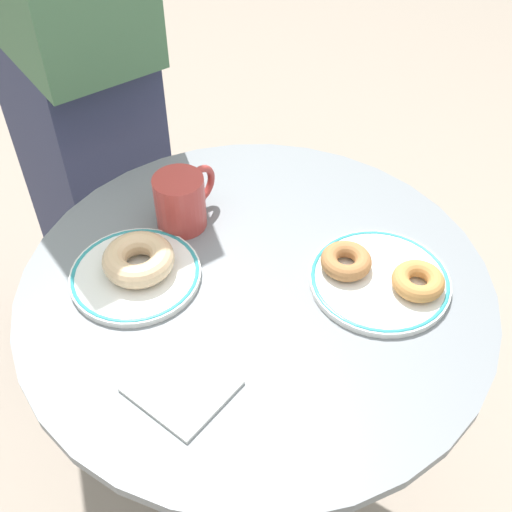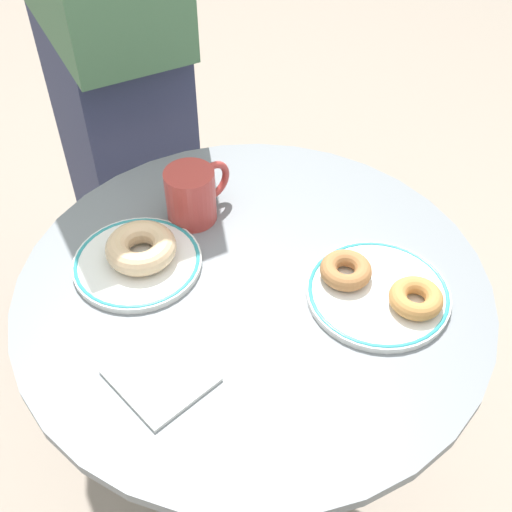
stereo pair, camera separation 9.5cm
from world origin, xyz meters
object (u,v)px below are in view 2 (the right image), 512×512
donut_old_fashioned (416,298)px  paper_napkin (161,376)px  coffee_mug (193,194)px  cafe_table (254,373)px  person_figure (109,60)px  donut_glazed (141,248)px  plate_left (137,262)px  plate_right (378,293)px  donut_cinnamon (346,270)px

donut_old_fashioned → paper_napkin: size_ratio=0.64×
paper_napkin → coffee_mug: coffee_mug is taller
cafe_table → person_figure: (-0.50, 0.39, 0.30)m
donut_old_fashioned → donut_glazed: bearing=-169.7°
person_figure → plate_left: bearing=-53.4°
cafe_table → plate_left: bearing=-168.0°
donut_glazed → paper_napkin: 0.22m
plate_right → donut_old_fashioned: 0.06m
donut_cinnamon → donut_old_fashioned: bearing=-6.4°
donut_old_fashioned → coffee_mug: bearing=172.2°
plate_right → donut_glazed: bearing=-167.5°
cafe_table → donut_cinnamon: bearing=24.9°
coffee_mug → plate_left: bearing=-101.3°
donut_old_fashioned → donut_cinnamon: size_ratio=1.00×
cafe_table → coffee_mug: (-0.15, 0.10, 0.28)m
plate_right → donut_old_fashioned: (0.05, -0.00, 0.02)m
plate_right → cafe_table: bearing=-164.2°
person_figure → donut_old_fashioned: bearing=-25.6°
plate_right → paper_napkin: bearing=-131.2°
plate_left → donut_glazed: size_ratio=1.83×
plate_left → plate_right: (0.35, 0.09, 0.00)m
cafe_table → person_figure: bearing=141.6°
plate_right → donut_cinnamon: 0.06m
plate_right → person_figure: bearing=153.0°
paper_napkin → coffee_mug: bearing=109.7°
donut_glazed → donut_cinnamon: donut_glazed is taller
donut_cinnamon → paper_napkin: (-0.17, -0.26, -0.02)m
plate_left → donut_glazed: 0.03m
donut_glazed → paper_napkin: bearing=-53.1°
donut_glazed → paper_napkin: (0.13, -0.17, -0.03)m
paper_napkin → donut_cinnamon: bearing=57.2°
cafe_table → coffee_mug: size_ratio=6.00×
cafe_table → plate_left: 0.30m
donut_cinnamon → donut_glazed: bearing=-164.0°
plate_left → donut_glazed: bearing=69.1°
donut_glazed → donut_old_fashioned: size_ratio=1.40×
plate_left → donut_old_fashioned: size_ratio=2.56×
donut_cinnamon → person_figure: 0.71m
donut_cinnamon → coffee_mug: 0.28m
plate_right → paper_napkin: plate_right is taller
donut_old_fashioned → person_figure: size_ratio=0.05×
donut_cinnamon → person_figure: person_figure is taller
cafe_table → person_figure: 0.70m
plate_right → donut_old_fashioned: donut_old_fashioned is taller
person_figure → coffee_mug: bearing=-40.4°
plate_left → donut_cinnamon: 0.32m
plate_right → plate_left: bearing=-166.1°
paper_napkin → plate_left: bearing=129.3°
paper_napkin → person_figure: size_ratio=0.08×
donut_glazed → donut_old_fashioned: 0.41m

